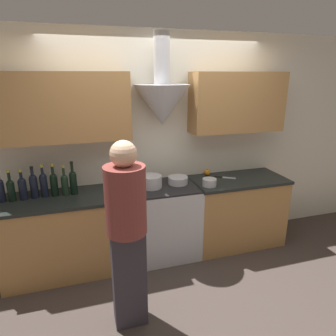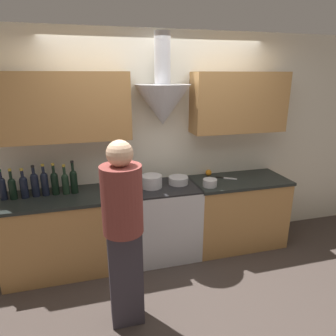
% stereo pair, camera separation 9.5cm
% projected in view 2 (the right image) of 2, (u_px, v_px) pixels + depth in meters
% --- Properties ---
extents(ground_plane, '(12.00, 12.00, 0.00)m').
position_uv_depth(ground_plane, '(173.00, 268.00, 3.43)').
color(ground_plane, '#423833').
extents(wall_back, '(8.40, 0.62, 2.60)m').
position_uv_depth(wall_back, '(156.00, 131.00, 3.51)').
color(wall_back, silver).
rests_on(wall_back, ground_plane).
extents(counter_left, '(1.44, 0.62, 0.88)m').
position_uv_depth(counter_left, '(72.00, 232.00, 3.33)').
color(counter_left, '#B27F47').
rests_on(counter_left, ground_plane).
extents(counter_right, '(1.18, 0.62, 0.88)m').
position_uv_depth(counter_right, '(237.00, 211.00, 3.83)').
color(counter_right, '#B27F47').
rests_on(counter_right, ground_plane).
extents(stove_range, '(0.73, 0.60, 0.88)m').
position_uv_depth(stove_range, '(166.00, 220.00, 3.60)').
color(stove_range, silver).
rests_on(stove_range, ground_plane).
extents(wine_bottle_0, '(0.07, 0.07, 0.32)m').
position_uv_depth(wine_bottle_0, '(2.00, 187.00, 3.06)').
color(wine_bottle_0, black).
rests_on(wine_bottle_0, counter_left).
extents(wine_bottle_1, '(0.07, 0.07, 0.33)m').
position_uv_depth(wine_bottle_1, '(12.00, 187.00, 3.07)').
color(wine_bottle_1, black).
rests_on(wine_bottle_1, counter_left).
extents(wine_bottle_2, '(0.08, 0.08, 0.32)m').
position_uv_depth(wine_bottle_2, '(24.00, 186.00, 3.10)').
color(wine_bottle_2, black).
rests_on(wine_bottle_2, counter_left).
extents(wine_bottle_3, '(0.08, 0.08, 0.34)m').
position_uv_depth(wine_bottle_3, '(35.00, 183.00, 3.14)').
color(wine_bottle_3, black).
rests_on(wine_bottle_3, counter_left).
extents(wine_bottle_4, '(0.08, 0.08, 0.35)m').
position_uv_depth(wine_bottle_4, '(45.00, 182.00, 3.17)').
color(wine_bottle_4, black).
rests_on(wine_bottle_4, counter_left).
extents(wine_bottle_5, '(0.08, 0.08, 0.35)m').
position_uv_depth(wine_bottle_5, '(55.00, 182.00, 3.19)').
color(wine_bottle_5, black).
rests_on(wine_bottle_5, counter_left).
extents(wine_bottle_6, '(0.07, 0.07, 0.33)m').
position_uv_depth(wine_bottle_6, '(65.00, 182.00, 3.21)').
color(wine_bottle_6, black).
rests_on(wine_bottle_6, counter_left).
extents(wine_bottle_7, '(0.08, 0.08, 0.36)m').
position_uv_depth(wine_bottle_7, '(74.00, 180.00, 3.23)').
color(wine_bottle_7, black).
rests_on(wine_bottle_7, counter_left).
extents(stock_pot, '(0.24, 0.24, 0.14)m').
position_uv_depth(stock_pot, '(152.00, 181.00, 3.41)').
color(stock_pot, silver).
rests_on(stock_pot, stove_range).
extents(mixing_bowl, '(0.23, 0.23, 0.08)m').
position_uv_depth(mixing_bowl, '(178.00, 180.00, 3.53)').
color(mixing_bowl, silver).
rests_on(mixing_bowl, stove_range).
extents(orange_fruit, '(0.08, 0.08, 0.08)m').
position_uv_depth(orange_fruit, '(209.00, 173.00, 3.81)').
color(orange_fruit, orange).
rests_on(orange_fruit, counter_right).
extents(saucepan, '(0.16, 0.16, 0.09)m').
position_uv_depth(saucepan, '(210.00, 183.00, 3.45)').
color(saucepan, silver).
rests_on(saucepan, counter_right).
extents(chefs_knife, '(0.24, 0.17, 0.01)m').
position_uv_depth(chefs_knife, '(226.00, 178.00, 3.72)').
color(chefs_knife, silver).
rests_on(chefs_knife, counter_right).
extents(person_foreground_left, '(0.33, 0.33, 1.66)m').
position_uv_depth(person_foreground_left, '(123.00, 229.00, 2.44)').
color(person_foreground_left, '#38333D').
rests_on(person_foreground_left, ground_plane).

